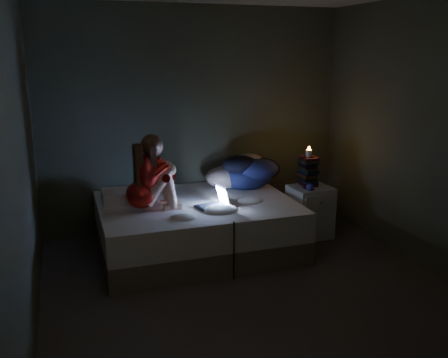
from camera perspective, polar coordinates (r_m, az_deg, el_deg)
name	(u,v)px	position (r m, az deg, el deg)	size (l,w,h in m)	color
floor	(255,295)	(4.43, 3.60, -13.39)	(3.60, 3.80, 0.02)	#302A28
wall_back	(195,120)	(5.78, -3.37, 6.93)	(3.60, 0.02, 2.60)	#464B39
wall_front	(416,226)	(2.40, 21.57, -5.16)	(3.60, 0.02, 2.60)	#464B39
wall_left	(19,165)	(3.71, -22.92, 1.48)	(0.02, 3.80, 2.60)	#464B39
wall_right	(437,138)	(4.96, 23.67, 4.46)	(0.02, 3.80, 2.60)	#464B39
bed	(197,226)	(5.21, -3.21, -5.57)	(2.00, 1.50, 0.55)	beige
pillow	(124,196)	(5.19, -11.60, -1.96)	(0.46, 0.33, 0.13)	silver
woman	(140,173)	(4.81, -9.76, 0.69)	(0.47, 0.31, 0.76)	#8D0100
laptop	(212,197)	(4.90, -1.46, -2.10)	(0.31, 0.22, 0.22)	black
clothes_pile	(245,170)	(5.63, 2.50, 1.08)	(0.67, 0.54, 0.40)	navy
nightstand	(310,212)	(5.68, 10.01, -3.80)	(0.44, 0.39, 0.59)	silver
book_stack	(308,171)	(5.63, 9.81, 0.88)	(0.19, 0.25, 0.32)	black
candle	(309,154)	(5.59, 9.90, 2.89)	(0.07, 0.07, 0.08)	beige
phone	(308,188)	(5.51, 9.79, -1.09)	(0.07, 0.14, 0.01)	black
blue_orb	(309,187)	(5.45, 9.93, -0.90)	(0.08, 0.08, 0.08)	#353094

